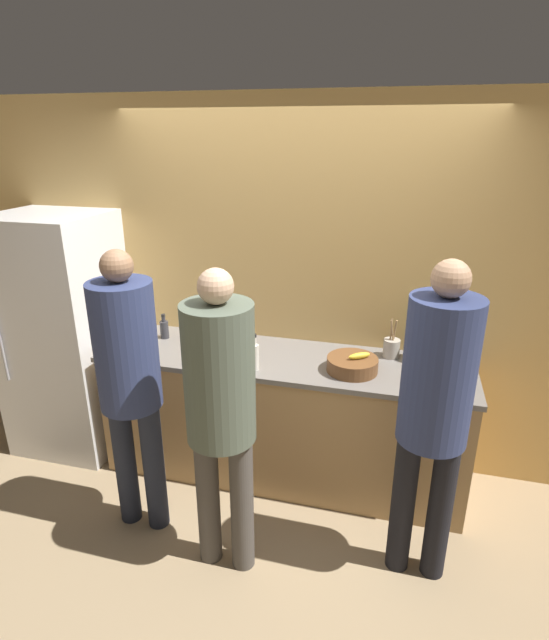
{
  "coord_description": "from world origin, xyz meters",
  "views": [
    {
      "loc": [
        0.73,
        -2.6,
        2.35
      ],
      "look_at": [
        0.0,
        0.16,
        1.27
      ],
      "focal_mm": 28.0,
      "sensor_mm": 36.0,
      "label": 1
    }
  ],
  "objects_px": {
    "cup_red": "(242,347)",
    "utensil_crock": "(391,347)",
    "bottle_dark": "(164,329)",
    "person_right": "(435,401)",
    "fruit_bowl": "(352,364)",
    "bottle_clear": "(254,356)",
    "refrigerator": "(65,335)",
    "person_center": "(221,400)",
    "person_left": "(129,371)",
    "potted_plant": "(424,341)"
  },
  "relations": [
    {
      "from": "bottle_dark",
      "to": "cup_red",
      "type": "height_order",
      "value": "bottle_dark"
    },
    {
      "from": "person_center",
      "to": "potted_plant",
      "type": "xyz_separation_m",
      "value": [
        1.02,
        1.07,
        -0.0
      ]
    },
    {
      "from": "bottle_dark",
      "to": "person_center",
      "type": "bearing_deg",
      "value": -50.43
    },
    {
      "from": "bottle_clear",
      "to": "person_center",
      "type": "bearing_deg",
      "value": -88.27
    },
    {
      "from": "refrigerator",
      "to": "potted_plant",
      "type": "relative_size",
      "value": 7.17
    },
    {
      "from": "person_center",
      "to": "bottle_clear",
      "type": "relative_size",
      "value": 7.2
    },
    {
      "from": "person_center",
      "to": "fruit_bowl",
      "type": "height_order",
      "value": "person_center"
    },
    {
      "from": "cup_red",
      "to": "potted_plant",
      "type": "height_order",
      "value": "potted_plant"
    },
    {
      "from": "cup_red",
      "to": "person_left",
      "type": "bearing_deg",
      "value": -121.55
    },
    {
      "from": "potted_plant",
      "to": "bottle_dark",
      "type": "bearing_deg",
      "value": -177.39
    },
    {
      "from": "person_center",
      "to": "bottle_clear",
      "type": "bearing_deg",
      "value": 91.73
    },
    {
      "from": "person_left",
      "to": "fruit_bowl",
      "type": "height_order",
      "value": "person_left"
    },
    {
      "from": "person_left",
      "to": "utensil_crock",
      "type": "xyz_separation_m",
      "value": [
        1.44,
        0.91,
        -0.08
      ]
    },
    {
      "from": "refrigerator",
      "to": "bottle_dark",
      "type": "bearing_deg",
      "value": 8.66
    },
    {
      "from": "fruit_bowl",
      "to": "bottle_clear",
      "type": "bearing_deg",
      "value": -167.26
    },
    {
      "from": "person_right",
      "to": "utensil_crock",
      "type": "xyz_separation_m",
      "value": [
        -0.24,
        0.86,
        -0.1
      ]
    },
    {
      "from": "refrigerator",
      "to": "bottle_dark",
      "type": "relative_size",
      "value": 9.85
    },
    {
      "from": "person_right",
      "to": "potted_plant",
      "type": "distance_m",
      "value": 0.85
    },
    {
      "from": "person_left",
      "to": "person_right",
      "type": "xyz_separation_m",
      "value": [
        1.68,
        0.06,
        0.02
      ]
    },
    {
      "from": "cup_red",
      "to": "bottle_dark",
      "type": "bearing_deg",
      "value": 170.5
    },
    {
      "from": "cup_red",
      "to": "utensil_crock",
      "type": "bearing_deg",
      "value": 11.32
    },
    {
      "from": "fruit_bowl",
      "to": "bottle_clear",
      "type": "height_order",
      "value": "bottle_clear"
    },
    {
      "from": "utensil_crock",
      "to": "bottle_dark",
      "type": "height_order",
      "value": "utensil_crock"
    },
    {
      "from": "fruit_bowl",
      "to": "bottle_clear",
      "type": "xyz_separation_m",
      "value": [
        -0.61,
        -0.14,
        0.05
      ]
    },
    {
      "from": "person_left",
      "to": "utensil_crock",
      "type": "relative_size",
      "value": 6.6
    },
    {
      "from": "cup_red",
      "to": "fruit_bowl",
      "type": "bearing_deg",
      "value": -6.38
    },
    {
      "from": "person_left",
      "to": "cup_red",
      "type": "distance_m",
      "value": 0.85
    },
    {
      "from": "refrigerator",
      "to": "fruit_bowl",
      "type": "height_order",
      "value": "refrigerator"
    },
    {
      "from": "fruit_bowl",
      "to": "utensil_crock",
      "type": "relative_size",
      "value": 1.2
    },
    {
      "from": "refrigerator",
      "to": "person_left",
      "type": "relative_size",
      "value": 1.02
    },
    {
      "from": "fruit_bowl",
      "to": "cup_red",
      "type": "height_order",
      "value": "fruit_bowl"
    },
    {
      "from": "person_left",
      "to": "potted_plant",
      "type": "xyz_separation_m",
      "value": [
        1.64,
        0.9,
        -0.01
      ]
    },
    {
      "from": "fruit_bowl",
      "to": "refrigerator",
      "type": "bearing_deg",
      "value": 178.06
    },
    {
      "from": "person_center",
      "to": "person_right",
      "type": "xyz_separation_m",
      "value": [
        1.06,
        0.22,
        0.03
      ]
    },
    {
      "from": "person_center",
      "to": "fruit_bowl",
      "type": "xyz_separation_m",
      "value": [
        0.59,
        0.79,
        -0.09
      ]
    },
    {
      "from": "utensil_crock",
      "to": "bottle_clear",
      "type": "height_order",
      "value": "utensil_crock"
    },
    {
      "from": "refrigerator",
      "to": "cup_red",
      "type": "xyz_separation_m",
      "value": [
        1.41,
        0.01,
        0.06
      ]
    },
    {
      "from": "utensil_crock",
      "to": "potted_plant",
      "type": "height_order",
      "value": "utensil_crock"
    },
    {
      "from": "bottle_dark",
      "to": "cup_red",
      "type": "bearing_deg",
      "value": -9.5
    },
    {
      "from": "fruit_bowl",
      "to": "potted_plant",
      "type": "height_order",
      "value": "potted_plant"
    },
    {
      "from": "potted_plant",
      "to": "fruit_bowl",
      "type": "bearing_deg",
      "value": -147.61
    },
    {
      "from": "bottle_dark",
      "to": "person_right",
      "type": "bearing_deg",
      "value": -22.25
    },
    {
      "from": "person_left",
      "to": "bottle_clear",
      "type": "distance_m",
      "value": 0.78
    },
    {
      "from": "cup_red",
      "to": "bottle_clear",
      "type": "bearing_deg",
      "value": -54.13
    },
    {
      "from": "person_right",
      "to": "fruit_bowl",
      "type": "relative_size",
      "value": 5.61
    },
    {
      "from": "fruit_bowl",
      "to": "utensil_crock",
      "type": "xyz_separation_m",
      "value": [
        0.23,
        0.29,
        0.02
      ]
    },
    {
      "from": "fruit_bowl",
      "to": "person_left",
      "type": "bearing_deg",
      "value": -152.49
    },
    {
      "from": "cup_red",
      "to": "potted_plant",
      "type": "distance_m",
      "value": 1.22
    },
    {
      "from": "person_left",
      "to": "potted_plant",
      "type": "height_order",
      "value": "person_left"
    },
    {
      "from": "fruit_bowl",
      "to": "cup_red",
      "type": "bearing_deg",
      "value": 173.62
    }
  ]
}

